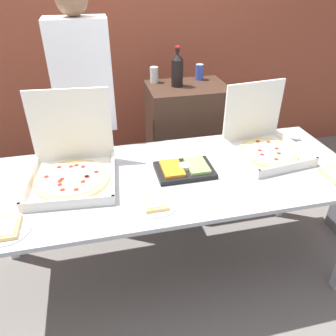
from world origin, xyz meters
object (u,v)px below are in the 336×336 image
object	(u,v)px
paper_plate_front_center	(335,176)
soda_can_silver	(154,75)
veggie_tray	(185,169)
paper_plate_front_right	(155,202)
soda_bottle	(177,69)
pizza_box_far_right	(264,142)
paper_plate_front_left	(6,229)
soda_can_colored	(199,72)
pizza_box_near_left	(72,165)
person_guest_plaid	(88,116)

from	to	relation	value
paper_plate_front_center	soda_can_silver	bearing A→B (deg)	124.44
veggie_tray	soda_can_silver	bearing A→B (deg)	89.53
paper_plate_front_center	soda_can_silver	size ratio (longest dim) A/B	1.77
paper_plate_front_right	soda_bottle	size ratio (longest dim) A/B	0.83
pizza_box_far_right	veggie_tray	distance (m)	0.59
paper_plate_front_center	soda_bottle	distance (m)	1.34
pizza_box_far_right	paper_plate_front_left	size ratio (longest dim) A/B	2.21
pizza_box_far_right	paper_plate_front_left	distance (m)	1.59
paper_plate_front_left	soda_can_colored	world-z (taller)	soda_can_colored
pizza_box_near_left	soda_can_colored	xyz separation A→B (m)	(1.03, 0.86, 0.24)
soda_can_colored	person_guest_plaid	distance (m)	0.98
pizza_box_far_right	soda_can_silver	size ratio (longest dim) A/B	4.02
pizza_box_far_right	soda_bottle	bearing A→B (deg)	113.06
paper_plate_front_left	pizza_box_far_right	bearing A→B (deg)	15.58
pizza_box_near_left	soda_bottle	size ratio (longest dim) A/B	1.79
paper_plate_front_center	soda_can_colored	distance (m)	1.34
pizza_box_near_left	paper_plate_front_right	xyz separation A→B (m)	(0.42, -0.35, -0.07)
paper_plate_front_right	veggie_tray	xyz separation A→B (m)	(0.23, 0.26, 0.01)
paper_plate_front_center	paper_plate_front_left	world-z (taller)	same
paper_plate_front_right	paper_plate_front_center	world-z (taller)	same
soda_can_colored	paper_plate_front_left	bearing A→B (deg)	-136.67
pizza_box_near_left	paper_plate_front_center	xyz separation A→B (m)	(1.50, -0.35, -0.07)
veggie_tray	soda_can_colored	xyz separation A→B (m)	(0.38, 0.96, 0.30)
pizza_box_near_left	veggie_tray	size ratio (longest dim) A/B	1.56
veggie_tray	soda_can_silver	xyz separation A→B (m)	(0.01, 0.96, 0.30)
pizza_box_near_left	person_guest_plaid	world-z (taller)	person_guest_plaid
paper_plate_front_left	soda_can_silver	xyz separation A→B (m)	(0.96, 1.27, 0.31)
person_guest_plaid	veggie_tray	bearing A→B (deg)	127.37
pizza_box_far_right	veggie_tray	size ratio (longest dim) A/B	1.46
pizza_box_far_right	paper_plate_front_right	distance (m)	0.90
soda_bottle	soda_can_colored	size ratio (longest dim) A/B	2.41
paper_plate_front_center	paper_plate_front_left	distance (m)	1.80
paper_plate_front_right	soda_can_silver	size ratio (longest dim) A/B	2.01
pizza_box_far_right	paper_plate_front_left	bearing A→B (deg)	-171.69
paper_plate_front_left	soda_bottle	world-z (taller)	soda_bottle
soda_can_colored	soda_bottle	bearing A→B (deg)	-149.95
pizza_box_far_right	soda_can_colored	xyz separation A→B (m)	(-0.19, 0.83, 0.25)
pizza_box_near_left	soda_can_silver	xyz separation A→B (m)	(0.66, 0.87, 0.24)
soda_can_colored	person_guest_plaid	size ratio (longest dim) A/B	0.07
paper_plate_front_center	person_guest_plaid	distance (m)	1.70
veggie_tray	soda_can_colored	size ratio (longest dim) A/B	2.76
paper_plate_front_right	pizza_box_near_left	bearing A→B (deg)	139.86
soda_can_silver	paper_plate_front_left	bearing A→B (deg)	-127.19
person_guest_plaid	soda_bottle	bearing A→B (deg)	-170.38
paper_plate_front_left	pizza_box_near_left	bearing A→B (deg)	52.60
soda_can_silver	soda_can_colored	size ratio (longest dim) A/B	1.00
pizza_box_near_left	veggie_tray	world-z (taller)	pizza_box_near_left
paper_plate_front_right	person_guest_plaid	size ratio (longest dim) A/B	0.14
paper_plate_front_right	veggie_tray	bearing A→B (deg)	47.83
pizza_box_far_right	paper_plate_front_right	world-z (taller)	pizza_box_far_right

